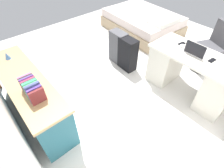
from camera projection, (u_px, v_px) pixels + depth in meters
name	position (u px, v px, depth m)	size (l,w,h in m)	color
ground_plane	(133.00, 66.00, 3.72)	(5.82, 5.82, 0.00)	silver
desk	(191.00, 74.00, 2.92)	(1.44, 0.67, 0.76)	silver
office_chair	(211.00, 49.00, 3.41)	(0.61, 0.61, 0.94)	black
credenza	(32.00, 97.00, 2.58)	(1.80, 0.48, 0.74)	#235B6B
bed	(142.00, 22.00, 4.69)	(1.98, 1.51, 0.58)	tan
suitcase_black	(128.00, 54.00, 3.45)	(0.36, 0.22, 0.66)	black
suitcase_spare_grey	(118.00, 47.00, 3.62)	(0.36, 0.22, 0.68)	#4C4C51
laptop	(196.00, 51.00, 2.67)	(0.31, 0.22, 0.21)	#B7B7BC
computer_mouse	(182.00, 45.00, 2.85)	(0.06, 0.10, 0.03)	white
cell_phone_near_laptop	(212.00, 60.00, 2.58)	(0.07, 0.14, 0.01)	black
cell_phone_by_mouse	(182.00, 44.00, 2.91)	(0.07, 0.14, 0.01)	black
book_row	(32.00, 88.00, 2.04)	(0.35, 0.17, 0.22)	maroon
figurine_small	(7.00, 56.00, 2.60)	(0.08, 0.08, 0.11)	#4C7FBF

